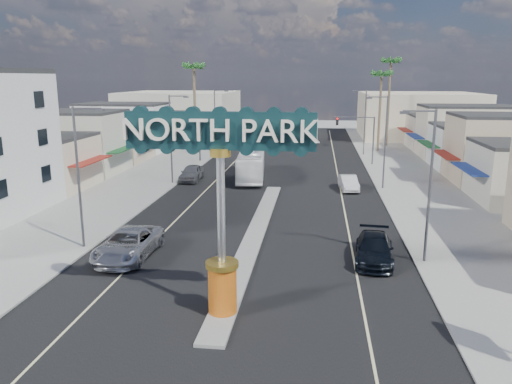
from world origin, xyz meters
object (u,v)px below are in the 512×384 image
(traffic_signal_right, at_px, (359,131))
(palm_right_mid, at_px, (382,78))
(gateway_sign, at_px, (221,190))
(suv_right, at_px, (374,249))
(streetlight_l_far, at_px, (216,118))
(streetlight_r_mid, at_px, (384,138))
(car_parked_right, at_px, (348,183))
(car_parked_left, at_px, (192,173))
(city_bus, at_px, (251,164))
(palm_right_far, at_px, (391,66))
(traffic_signal_left, at_px, (213,129))
(palm_left_far, at_px, (194,71))
(streetlight_l_near, at_px, (80,171))
(suv_left, at_px, (129,244))
(streetlight_r_near, at_px, (428,179))
(streetlight_r_far, at_px, (364,119))
(streetlight_l_mid, at_px, (172,135))

(traffic_signal_right, height_order, palm_right_mid, palm_right_mid)
(gateway_sign, relative_size, suv_right, 1.72)
(streetlight_l_far, height_order, palm_right_mid, palm_right_mid)
(gateway_sign, bearing_deg, streetlight_r_mid, 69.58)
(gateway_sign, height_order, car_parked_right, gateway_sign)
(car_parked_left, bearing_deg, city_bus, 18.18)
(palm_right_mid, height_order, palm_right_far, palm_right_far)
(traffic_signal_left, bearing_deg, palm_left_far, 122.43)
(streetlight_l_near, height_order, palm_right_mid, palm_right_mid)
(suv_left, bearing_deg, streetlight_r_near, 5.04)
(traffic_signal_left, relative_size, suv_right, 1.13)
(streetlight_r_far, bearing_deg, streetlight_r_mid, -90.00)
(traffic_signal_left, distance_m, palm_left_far, 10.14)
(palm_right_far, bearing_deg, car_parked_right, -103.33)
(streetlight_l_mid, relative_size, palm_right_mid, 0.74)
(suv_right, bearing_deg, city_bus, 119.06)
(streetlight_r_far, xyz_separation_m, palm_right_mid, (2.57, 4.00, 5.54))
(streetlight_l_mid, relative_size, car_parked_left, 1.83)
(palm_right_mid, bearing_deg, palm_right_far, 71.57)
(streetlight_r_mid, relative_size, suv_left, 1.46)
(traffic_signal_right, xyz_separation_m, streetlight_r_mid, (1.25, -13.99, 0.79))
(suv_right, height_order, car_parked_left, car_parked_left)
(traffic_signal_right, bearing_deg, streetlight_l_mid, -144.50)
(traffic_signal_right, relative_size, car_parked_left, 1.22)
(palm_left_far, bearing_deg, suv_left, -81.83)
(streetlight_r_near, bearing_deg, suv_left, -175.72)
(palm_right_far, xyz_separation_m, suv_right, (-7.35, -52.12, -11.61))
(car_parked_right, bearing_deg, car_parked_left, 165.27)
(suv_left, xyz_separation_m, car_parked_left, (-1.93, 23.06, -0.02))
(gateway_sign, bearing_deg, palm_right_far, 75.97)
(gateway_sign, height_order, streetlight_r_mid, gateway_sign)
(car_parked_left, bearing_deg, traffic_signal_right, 33.50)
(traffic_signal_right, bearing_deg, streetlight_l_far, 157.80)
(streetlight_r_near, bearing_deg, traffic_signal_right, 92.10)
(car_parked_left, relative_size, car_parked_right, 1.13)
(streetlight_r_mid, distance_m, city_bus, 14.31)
(palm_right_far, bearing_deg, traffic_signal_right, -107.90)
(streetlight_l_mid, relative_size, streetlight_r_far, 1.00)
(streetlight_l_far, distance_m, streetlight_r_far, 20.87)
(gateway_sign, relative_size, car_parked_left, 1.86)
(palm_right_far, relative_size, car_parked_left, 2.87)
(palm_right_far, height_order, suv_right, palm_right_far)
(streetlight_l_far, xyz_separation_m, palm_left_far, (-2.57, -2.00, 6.43))
(traffic_signal_left, xyz_separation_m, city_bus, (6.27, -10.19, -2.70))
(streetlight_l_mid, relative_size, streetlight_r_mid, 1.00)
(streetlight_l_mid, relative_size, streetlight_r_near, 1.00)
(streetlight_r_near, height_order, palm_right_mid, palm_right_mid)
(gateway_sign, height_order, suv_right, gateway_sign)
(traffic_signal_right, distance_m, streetlight_l_near, 39.26)
(suv_right, bearing_deg, streetlight_r_mid, 87.36)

